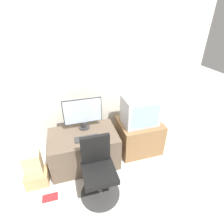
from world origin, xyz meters
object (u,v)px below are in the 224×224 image
(keyboard, at_px, (87,138))
(office_chair, at_px, (99,173))
(main_monitor, at_px, (83,113))
(mouse, at_px, (102,135))
(book, at_px, (50,197))
(crt_tv, at_px, (140,111))
(cardboard_box_lower, at_px, (37,177))

(keyboard, bearing_deg, office_chair, -82.76)
(main_monitor, distance_m, keyboard, 0.40)
(main_monitor, height_order, mouse, main_monitor)
(office_chair, bearing_deg, book, 173.10)
(mouse, relative_size, crt_tv, 0.12)
(cardboard_box_lower, height_order, book, cardboard_box_lower)
(keyboard, xyz_separation_m, cardboard_box_lower, (-0.78, -0.11, -0.47))
(main_monitor, xyz_separation_m, crt_tv, (0.92, -0.13, -0.03))
(crt_tv, bearing_deg, cardboard_box_lower, -170.77)
(mouse, distance_m, crt_tv, 0.75)
(keyboard, bearing_deg, book, -145.41)
(mouse, xyz_separation_m, cardboard_box_lower, (-1.01, -0.10, -0.48))
(cardboard_box_lower, bearing_deg, office_chair, -24.97)
(main_monitor, relative_size, office_chair, 0.69)
(mouse, xyz_separation_m, office_chair, (-0.17, -0.50, -0.23))
(crt_tv, height_order, book, crt_tv)
(keyboard, distance_m, office_chair, 0.55)
(cardboard_box_lower, bearing_deg, mouse, 5.82)
(main_monitor, relative_size, mouse, 8.66)
(book, bearing_deg, mouse, 26.22)
(crt_tv, bearing_deg, main_monitor, 171.87)
(keyboard, bearing_deg, cardboard_box_lower, -172.00)
(main_monitor, distance_m, office_chair, 0.94)
(crt_tv, bearing_deg, mouse, -165.94)
(crt_tv, relative_size, office_chair, 0.64)
(mouse, distance_m, cardboard_box_lower, 1.12)
(book, bearing_deg, keyboard, 34.59)
(main_monitor, distance_m, cardboard_box_lower, 1.15)
(main_monitor, height_order, book, main_monitor)
(crt_tv, relative_size, book, 2.76)
(keyboard, distance_m, cardboard_box_lower, 0.92)
(crt_tv, bearing_deg, book, -159.04)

